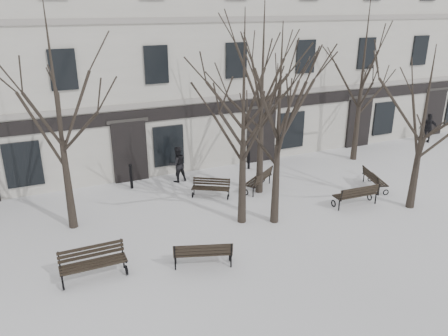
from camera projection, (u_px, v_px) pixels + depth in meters
ground at (279, 242)px, 15.55m from camera, size 100.00×100.00×0.00m
building at (167, 50)px, 24.70m from camera, size 40.40×10.20×11.40m
tree_1 at (244, 96)px, 15.31m from camera, size 5.52×5.52×7.89m
tree_2 at (279, 104)px, 15.42m from camera, size 5.21×5.21×7.45m
tree_3 at (426, 110)px, 16.82m from camera, size 4.62×4.62×6.60m
tree_4 at (56, 93)px, 14.85m from camera, size 5.74×5.74×8.20m
tree_5 at (263, 74)px, 17.90m from camera, size 5.90×5.90×8.43m
tree_6 at (364, 62)px, 22.08m from camera, size 5.84×5.84×8.34m
bench_0 at (93, 262)px, 13.39m from camera, size 2.01×0.74×1.01m
bench_1 at (203, 253)px, 13.96m from camera, size 1.98×1.24×0.95m
bench_2 at (357, 194)px, 18.17m from camera, size 1.97×0.80×0.97m
bench_3 at (211, 187)px, 19.09m from camera, size 1.69×1.35×0.83m
bench_4 at (259, 179)px, 19.81m from camera, size 1.86×1.62×0.93m
bench_5 at (374, 179)px, 19.96m from camera, size 1.08×1.79×0.85m
bollard_a at (131, 175)px, 19.90m from camera, size 0.15×0.15×1.19m
bollard_b at (249, 157)px, 22.29m from camera, size 0.15×0.15×1.20m
pedestrian_b at (178, 181)px, 20.93m from camera, size 0.91×0.75×1.73m
pedestrian_c at (426, 142)px, 26.81m from camera, size 1.12×0.95×1.79m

